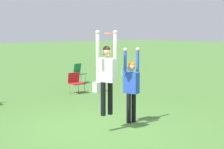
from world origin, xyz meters
The scene contains 8 objects.
ground_plane centered at (0.00, 0.00, 0.00)m, with size 120.00×120.00×0.00m, color #477533.
person_jumping centered at (-0.11, -0.27, 1.47)m, with size 0.63×0.51×2.03m.
person_defending centered at (0.93, 0.00, 1.04)m, with size 0.54×0.43×1.98m.
frisbee centered at (0.20, 0.01, 2.35)m, with size 0.25×0.25×0.03m.
camping_chair_2 centered at (5.69, 5.51, 0.49)m, with size 0.47×0.50×0.81m.
camping_chair_3 centered at (4.02, 7.00, 0.54)m, with size 0.54×0.58×0.90m.
camping_chair_4 centered at (2.41, 4.83, 0.46)m, with size 0.53×0.56×0.79m.
cooler_box centered at (3.27, 4.46, 0.20)m, with size 0.46×0.31×0.39m.
Camera 1 is at (-5.59, -7.18, 2.43)m, focal length 60.00 mm.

